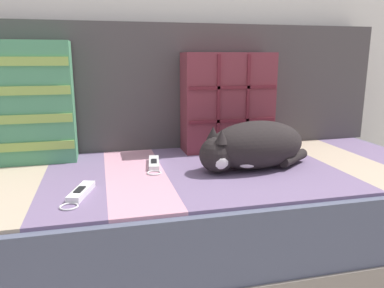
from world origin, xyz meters
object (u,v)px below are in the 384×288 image
at_px(throw_pillow_quilted, 228,102).
at_px(game_remote_far, 154,164).
at_px(game_remote_near, 80,193).
at_px(couch, 190,220).
at_px(sleeping_cat, 251,147).
at_px(throw_pillow_striped, 20,103).

relative_size(throw_pillow_quilted, game_remote_far, 1.97).
bearing_deg(game_remote_near, couch, 29.39).
bearing_deg(couch, game_remote_near, -150.61).
relative_size(throw_pillow_quilted, sleeping_cat, 0.93).
bearing_deg(sleeping_cat, throw_pillow_quilted, 87.38).
bearing_deg(game_remote_far, throw_pillow_quilted, 27.56).
relative_size(throw_pillow_quilted, throw_pillow_striped, 0.91).
relative_size(throw_pillow_striped, game_remote_near, 2.27).
distance_m(throw_pillow_striped, game_remote_far, 0.53).
xyz_separation_m(couch, game_remote_far, (-0.12, 0.04, 0.21)).
xyz_separation_m(couch, throw_pillow_striped, (-0.58, 0.21, 0.42)).
bearing_deg(game_remote_near, sleeping_cat, 12.75).
distance_m(game_remote_near, game_remote_far, 0.34).
relative_size(game_remote_near, game_remote_far, 0.95).
distance_m(couch, throw_pillow_quilted, 0.50).
xyz_separation_m(sleeping_cat, game_remote_far, (-0.32, 0.11, -0.07)).
height_order(sleeping_cat, game_remote_near, sleeping_cat).
bearing_deg(throw_pillow_striped, game_remote_near, -63.08).
bearing_deg(throw_pillow_striped, game_remote_far, -20.92).
bearing_deg(sleeping_cat, game_remote_near, -167.25).
relative_size(throw_pillow_quilted, game_remote_near, 2.07).
height_order(throw_pillow_quilted, sleeping_cat, throw_pillow_quilted).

